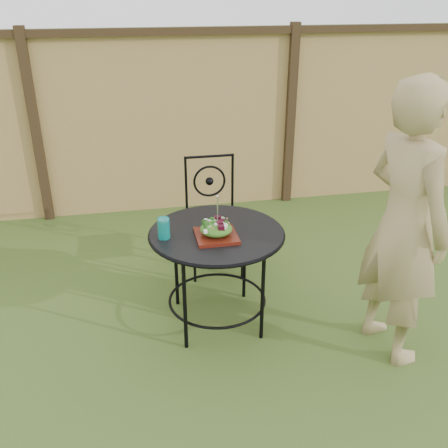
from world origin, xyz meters
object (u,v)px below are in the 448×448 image
diner (405,225)px  patio_table (217,249)px  salad_plate (216,236)px  patio_chair (213,212)px

diner → patio_table: bearing=53.6°
patio_table → salad_plate: (-0.02, -0.09, 0.15)m
patio_chair → diner: bearing=-53.8°
diner → salad_plate: 1.18m
patio_table → diner: bearing=-24.8°
patio_chair → salad_plate: 0.94m
salad_plate → patio_chair: bearing=81.4°
patio_chair → diner: 1.67m
patio_chair → salad_plate: bearing=-98.6°
patio_table → salad_plate: salad_plate is taller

